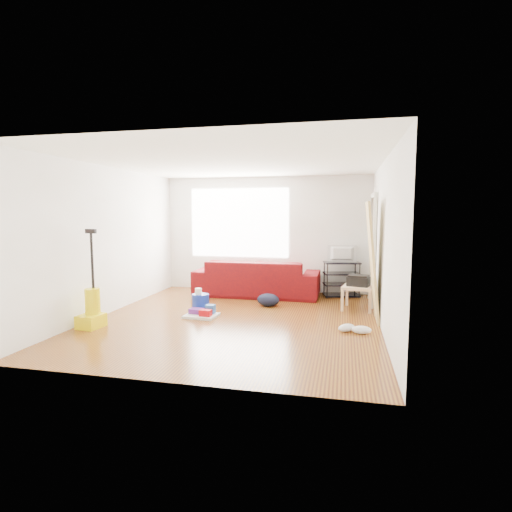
% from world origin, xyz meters
% --- Properties ---
extents(room, '(4.51, 5.01, 2.51)m').
position_xyz_m(room, '(0.07, 0.15, 1.25)').
color(room, '#492312').
rests_on(room, ground).
extents(sofa, '(2.57, 1.00, 0.75)m').
position_xyz_m(sofa, '(-0.08, 1.95, 0.00)').
color(sofa, '#38060E').
rests_on(sofa, ground).
extents(tv_stand, '(0.79, 0.56, 0.72)m').
position_xyz_m(tv_stand, '(1.65, 2.22, 0.37)').
color(tv_stand, black).
rests_on(tv_stand, ground).
extents(tv, '(0.60, 0.08, 0.35)m').
position_xyz_m(tv, '(1.65, 2.22, 0.89)').
color(tv, black).
rests_on(tv, tv_stand).
extents(side_table, '(0.61, 0.61, 0.43)m').
position_xyz_m(side_table, '(1.95, 1.13, 0.36)').
color(side_table, tan).
rests_on(side_table, ground).
extents(printer, '(0.43, 0.37, 0.19)m').
position_xyz_m(printer, '(1.95, 1.13, 0.52)').
color(printer, black).
rests_on(printer, side_table).
extents(bucket, '(0.33, 0.33, 0.30)m').
position_xyz_m(bucket, '(-0.75, 0.40, 0.00)').
color(bucket, '#122A98').
rests_on(bucket, ground).
extents(toilet_paper, '(0.12, 0.12, 0.11)m').
position_xyz_m(toilet_paper, '(-0.78, 0.38, 0.20)').
color(toilet_paper, white).
rests_on(toilet_paper, bucket).
extents(cleaning_tray, '(0.54, 0.45, 0.19)m').
position_xyz_m(cleaning_tray, '(-0.59, 0.04, 0.06)').
color(cleaning_tray, silver).
rests_on(cleaning_tray, ground).
extents(backpack, '(0.46, 0.38, 0.23)m').
position_xyz_m(backpack, '(0.33, 1.04, 0.00)').
color(backpack, black).
rests_on(backpack, ground).
extents(sneakers, '(0.50, 0.27, 0.11)m').
position_xyz_m(sneakers, '(1.85, -0.34, 0.06)').
color(sneakers, white).
rests_on(sneakers, ground).
extents(vacuum, '(0.34, 0.38, 1.48)m').
position_xyz_m(vacuum, '(-2.00, -0.89, 0.27)').
color(vacuum, yellow).
rests_on(vacuum, ground).
extents(door_panel, '(0.24, 0.76, 1.89)m').
position_xyz_m(door_panel, '(2.13, 0.44, 0.00)').
color(door_panel, tan).
rests_on(door_panel, ground).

